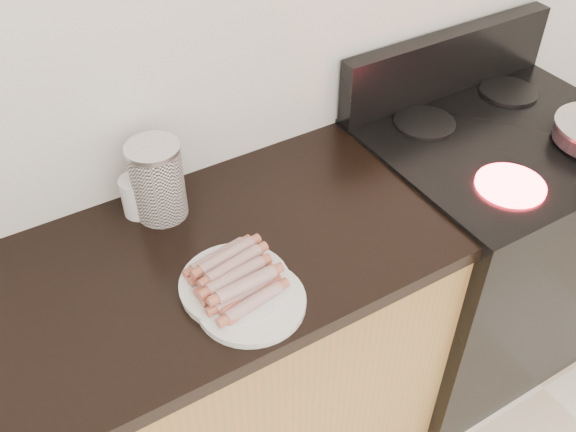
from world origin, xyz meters
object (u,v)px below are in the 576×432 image
side_plate (251,302)px  mug (138,196)px  stove (478,249)px  canister (158,181)px  main_plate (235,286)px

side_plate → mug: (-0.09, 0.41, 0.04)m
mug → side_plate: bearing=-77.6°
side_plate → mug: size_ratio=2.35×
stove → canister: size_ratio=4.52×
stove → main_plate: bearing=-173.6°
stove → canister: canister is taller
main_plate → mug: (-0.08, 0.35, 0.04)m
side_plate → stove: bearing=10.0°
side_plate → mug: bearing=102.4°
stove → main_plate: (-0.94, -0.11, 0.45)m
stove → mug: (-1.02, 0.24, 0.49)m
main_plate → canister: size_ratio=1.19×
main_plate → canister: (-0.04, 0.32, 0.09)m
main_plate → mug: 0.36m
stove → canister: (-0.98, 0.21, 0.55)m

